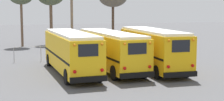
% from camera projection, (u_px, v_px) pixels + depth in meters
% --- Properties ---
extents(ground_plane, '(160.00, 160.00, 0.00)m').
position_uv_depth(ground_plane, '(114.00, 72.00, 26.70)').
color(ground_plane, '#4C4C4F').
extents(school_bus_0, '(2.70, 10.43, 3.15)m').
position_uv_depth(school_bus_0, '(71.00, 51.00, 26.02)').
color(school_bus_0, yellow).
rests_on(school_bus_0, ground).
extents(school_bus_1, '(2.94, 10.75, 3.07)m').
position_uv_depth(school_bus_1, '(110.00, 49.00, 27.47)').
color(school_bus_1, yellow).
rests_on(school_bus_1, ground).
extents(school_bus_2, '(2.80, 10.07, 3.25)m').
position_uv_depth(school_bus_2, '(153.00, 48.00, 27.58)').
color(school_bus_2, '#EAAA0F').
rests_on(school_bus_2, ground).
extents(utility_pole, '(1.80, 0.29, 8.02)m').
position_uv_depth(utility_pole, '(72.00, 15.00, 38.43)').
color(utility_pole, '#75604C').
rests_on(utility_pole, ground).
extents(fence_line, '(14.66, 0.06, 1.42)m').
position_uv_depth(fence_line, '(91.00, 49.00, 33.43)').
color(fence_line, '#939399').
rests_on(fence_line, ground).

